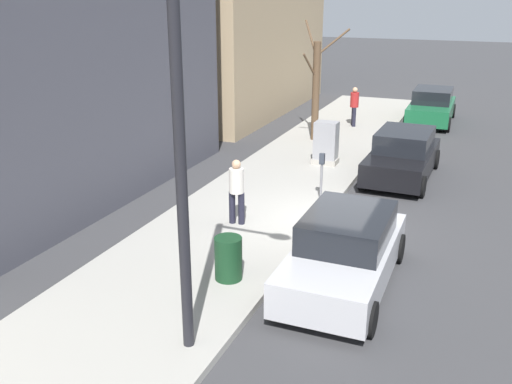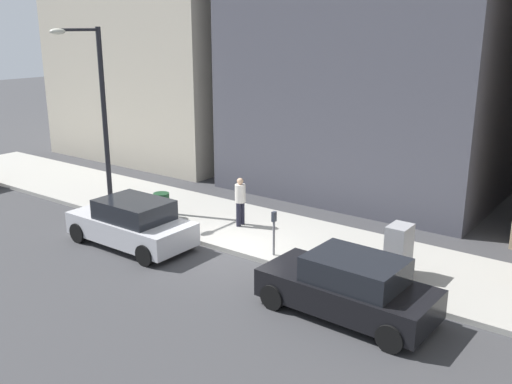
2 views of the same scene
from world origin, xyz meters
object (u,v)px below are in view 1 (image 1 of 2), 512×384
(parking_meter, at_px, (322,172))
(pedestrian_near_meter, at_px, (354,104))
(pedestrian_midblock, at_px, (237,188))
(parked_car_black, at_px, (403,156))
(parked_car_silver, at_px, (345,252))
(utility_box, at_px, (326,143))
(streetlamp, at_px, (195,116))
(trash_bin, at_px, (228,258))
(bare_tree, at_px, (316,88))
(parked_car_green, at_px, (432,107))

(parking_meter, bearing_deg, pedestrian_near_meter, -82.33)
(parking_meter, bearing_deg, pedestrian_midblock, 58.50)
(parking_meter, relative_size, pedestrian_midblock, 0.81)
(parked_car_black, relative_size, parked_car_silver, 1.01)
(utility_box, bearing_deg, parked_car_silver, 108.32)
(parked_car_silver, height_order, streetlamp, streetlamp)
(parked_car_silver, height_order, pedestrian_midblock, pedestrian_midblock)
(trash_bin, bearing_deg, utility_box, -87.35)
(bare_tree, bearing_deg, parked_car_silver, 109.71)
(parked_car_black, height_order, streetlamp, streetlamp)
(parking_meter, relative_size, bare_tree, 0.30)
(pedestrian_near_meter, xyz_separation_m, pedestrian_midblock, (0.21, 11.84, 0.00))
(utility_box, bearing_deg, parking_meter, 103.65)
(utility_box, distance_m, pedestrian_midblock, 5.95)
(parked_car_green, distance_m, pedestrian_midblock, 14.79)
(streetlamp, xyz_separation_m, bare_tree, (2.32, -14.01, -1.85))
(bare_tree, height_order, pedestrian_near_meter, bare_tree)
(parked_car_green, distance_m, parking_meter, 12.15)
(pedestrian_near_meter, bearing_deg, parked_car_black, -174.49)
(parked_car_black, xyz_separation_m, bare_tree, (3.85, -3.19, 1.43))
(parked_car_green, height_order, parked_car_silver, same)
(parked_car_green, distance_m, bare_tree, 6.83)
(parked_car_black, height_order, parking_meter, parked_car_black)
(parked_car_silver, bearing_deg, parked_car_green, -89.84)
(pedestrian_midblock, bearing_deg, parked_car_silver, -36.04)
(pedestrian_midblock, bearing_deg, parking_meter, 52.10)
(pedestrian_midblock, bearing_deg, parked_car_green, 71.29)
(trash_bin, bearing_deg, parked_car_silver, -157.30)
(bare_tree, xyz_separation_m, trash_bin, (-1.70, 11.68, -1.56))
(parked_car_green, bearing_deg, parking_meter, 81.55)
(streetlamp, xyz_separation_m, trash_bin, (0.62, -2.33, -3.42))
(parked_car_green, distance_m, utility_box, 8.90)
(utility_box, distance_m, pedestrian_near_meter, 5.95)
(utility_box, bearing_deg, trash_bin, 92.65)
(parked_car_silver, relative_size, bare_tree, 0.94)
(parked_car_black, xyz_separation_m, streetlamp, (1.54, 10.82, 3.28))
(parking_meter, distance_m, trash_bin, 5.16)
(parked_car_silver, bearing_deg, bare_tree, -70.27)
(parked_car_black, relative_size, parking_meter, 3.14)
(pedestrian_near_meter, bearing_deg, utility_box, 163.48)
(parked_car_black, height_order, bare_tree, bare_tree)
(trash_bin, bearing_deg, parking_meter, -95.01)
(parked_car_silver, relative_size, streetlamp, 0.65)
(parked_car_black, height_order, pedestrian_midblock, pedestrian_midblock)
(trash_bin, bearing_deg, pedestrian_midblock, -69.26)
(trash_bin, bearing_deg, parked_car_black, -104.23)
(parking_meter, distance_m, pedestrian_midblock, 2.83)
(parked_car_black, distance_m, streetlamp, 11.41)
(parked_car_black, relative_size, streetlamp, 0.65)
(utility_box, xyz_separation_m, pedestrian_near_meter, (0.42, -5.93, 0.24))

